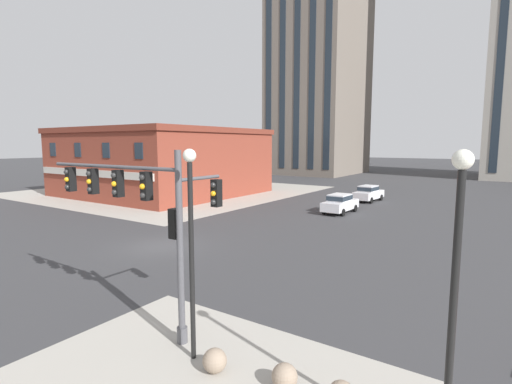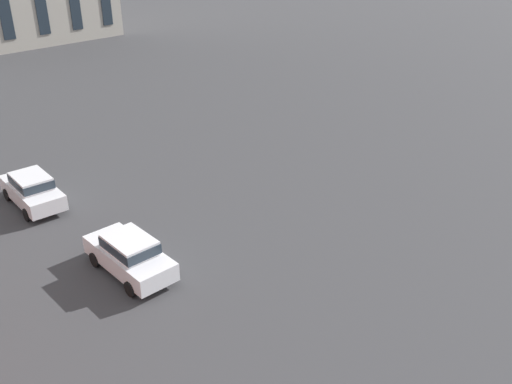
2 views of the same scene
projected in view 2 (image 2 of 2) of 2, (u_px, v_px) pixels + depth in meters
name	position (u px, v px, depth m)	size (l,w,h in m)	color
car_main_northbound_near	(130.00, 253.00, 22.43)	(1.99, 4.45, 1.68)	silver
car_main_southbound_far	(32.00, 189.00, 27.61)	(2.15, 4.52, 1.68)	silver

